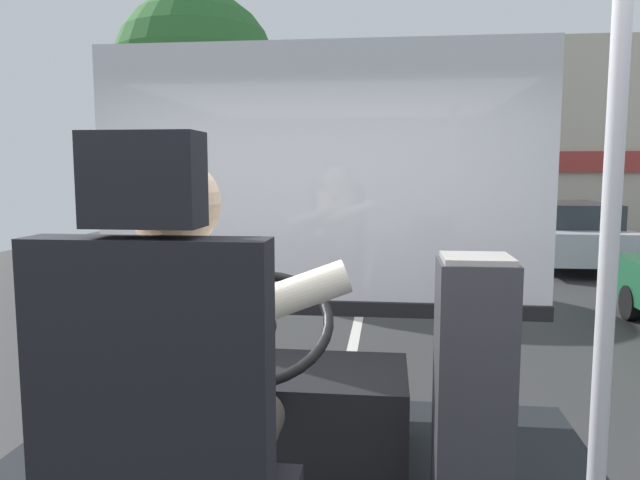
{
  "coord_description": "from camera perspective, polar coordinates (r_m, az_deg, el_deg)",
  "views": [
    {
      "loc": [
        0.38,
        -1.61,
        1.98
      ],
      "look_at": [
        0.07,
        1.15,
        1.66
      ],
      "focal_mm": 33.65,
      "sensor_mm": 36.0,
      "label": 1
    }
  ],
  "objects": [
    {
      "name": "ground",
      "position": [
        10.61,
        4.39,
        -4.25
      ],
      "size": [
        18.0,
        44.0,
        0.06
      ],
      "color": "#323232"
    },
    {
      "name": "bus_driver",
      "position": [
        1.46,
        -12.47,
        -12.85
      ],
      "size": [
        0.75,
        0.57,
        0.82
      ],
      "color": "#332D28",
      "rests_on": "driver_seat"
    },
    {
      "name": "steering_console",
      "position": [
        2.73,
        -3.77,
        -15.67
      ],
      "size": [
        1.1,
        1.05,
        0.89
      ],
      "color": "black",
      "rests_on": "bus_floor"
    },
    {
      "name": "handrail_pole",
      "position": [
        1.56,
        25.88,
        1.08
      ],
      "size": [
        0.04,
        0.04,
        2.26
      ],
      "color": "#B7B7BC",
      "rests_on": "bus_floor"
    },
    {
      "name": "fare_box",
      "position": [
        2.29,
        14.33,
        -13.52
      ],
      "size": [
        0.27,
        0.27,
        0.97
      ],
      "color": "#333338",
      "rests_on": "bus_floor"
    },
    {
      "name": "windshield_panel",
      "position": [
        3.26,
        -0.19,
        2.83
      ],
      "size": [
        2.5,
        0.08,
        1.48
      ],
      "color": "silver"
    },
    {
      "name": "street_tree",
      "position": [
        12.18,
        -11.68,
        15.06
      ],
      "size": [
        3.11,
        3.11,
        5.36
      ],
      "color": "#4C3828",
      "rests_on": "ground"
    },
    {
      "name": "shop_building",
      "position": [
        22.05,
        23.4,
        8.53
      ],
      "size": [
        11.65,
        5.99,
        5.81
      ],
      "color": "#BCB29E",
      "rests_on": "ground"
    },
    {
      "name": "parked_car_silver",
      "position": [
        13.6,
        22.24,
        0.68
      ],
      "size": [
        1.78,
        4.39,
        1.32
      ],
      "color": "silver",
      "rests_on": "ground"
    }
  ]
}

